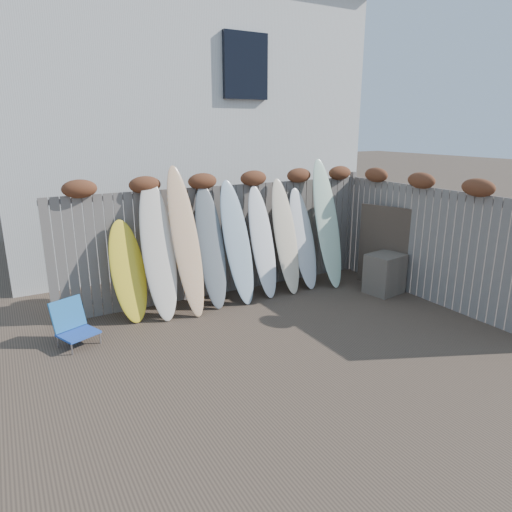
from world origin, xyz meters
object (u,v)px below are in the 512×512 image
lattice_panel (384,247)px  surfboard_0 (128,271)px  beach_chair (73,324)px  wooden_crate (385,274)px

lattice_panel → surfboard_0: size_ratio=0.94×
beach_chair → wooden_crate: 5.42m
beach_chair → surfboard_0: (0.94, 0.48, 0.50)m
lattice_panel → surfboard_0: bearing=150.2°
beach_chair → wooden_crate: (5.38, -0.64, 0.07)m
lattice_panel → wooden_crate: bearing=-149.2°
wooden_crate → lattice_panel: bearing=50.8°
wooden_crate → lattice_panel: 0.58m
wooden_crate → lattice_panel: lattice_panel is taller
beach_chair → lattice_panel: bearing=-3.3°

